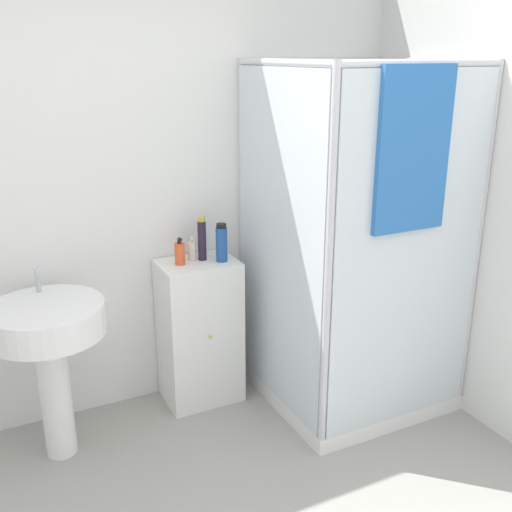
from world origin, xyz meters
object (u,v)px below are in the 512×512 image
(sink, at_px, (49,340))
(soap_dispenser, at_px, (180,253))
(shampoo_bottle_blue, at_px, (222,243))
(lotion_bottle_white, at_px, (192,251))
(shampoo_bottle_tall_black, at_px, (202,239))

(sink, height_order, soap_dispenser, soap_dispenser)
(shampoo_bottle_blue, bearing_deg, soap_dispenser, 167.21)
(soap_dispenser, relative_size, lotion_bottle_white, 1.12)
(soap_dispenser, height_order, lotion_bottle_white, soap_dispenser)
(soap_dispenser, distance_m, lotion_bottle_white, 0.09)
(sink, distance_m, shampoo_bottle_tall_black, 0.96)
(shampoo_bottle_tall_black, bearing_deg, lotion_bottle_white, 163.07)
(soap_dispenser, bearing_deg, sink, -166.70)
(soap_dispenser, bearing_deg, shampoo_bottle_tall_black, 7.73)
(lotion_bottle_white, bearing_deg, soap_dispenser, -157.09)
(sink, relative_size, soap_dispenser, 6.21)
(shampoo_bottle_tall_black, bearing_deg, shampoo_bottle_blue, -38.84)
(shampoo_bottle_tall_black, relative_size, lotion_bottle_white, 1.80)
(soap_dispenser, distance_m, shampoo_bottle_tall_black, 0.15)
(soap_dispenser, distance_m, shampoo_bottle_blue, 0.24)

